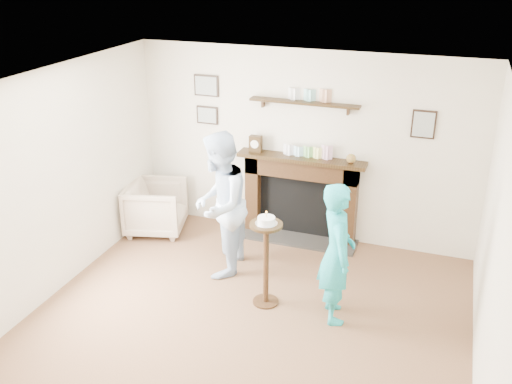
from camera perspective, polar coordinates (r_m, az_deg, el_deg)
ground at (r=5.90m, az=-2.15°, el=-14.68°), size 5.00×5.00×0.00m
room_shell at (r=5.66m, az=0.17°, el=2.56°), size 4.54×5.02×2.52m
armchair at (r=8.07m, az=-9.79°, el=-3.79°), size 0.94×0.93×0.70m
man at (r=7.03m, az=-3.50°, el=-7.79°), size 0.77×0.93×1.75m
woman at (r=6.30m, az=7.68°, el=-12.12°), size 0.55×0.65×1.53m
pedestal_table at (r=6.09m, az=1.01°, el=-5.60°), size 0.35×0.35×1.12m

